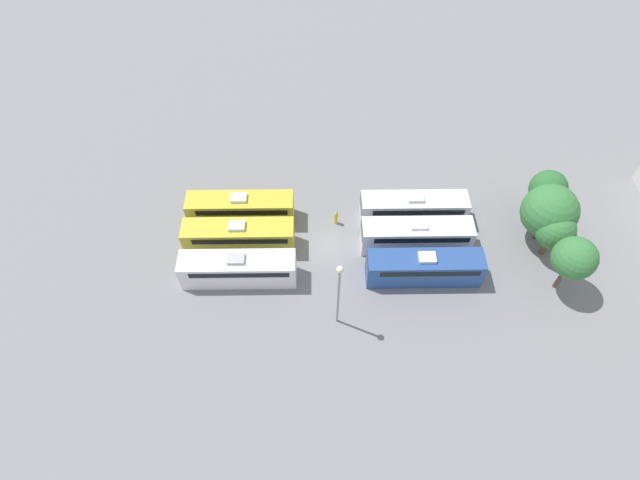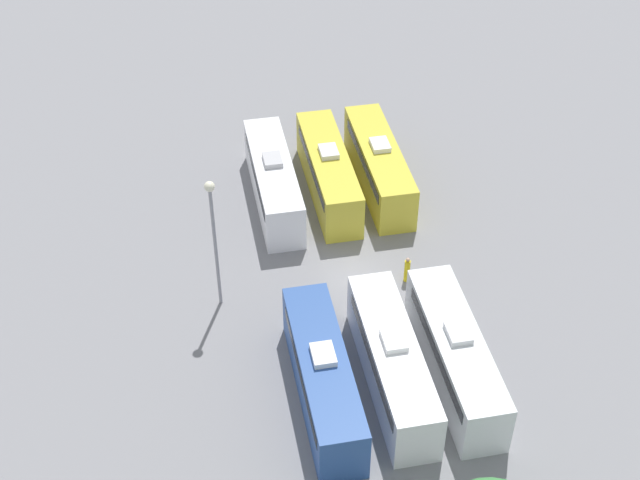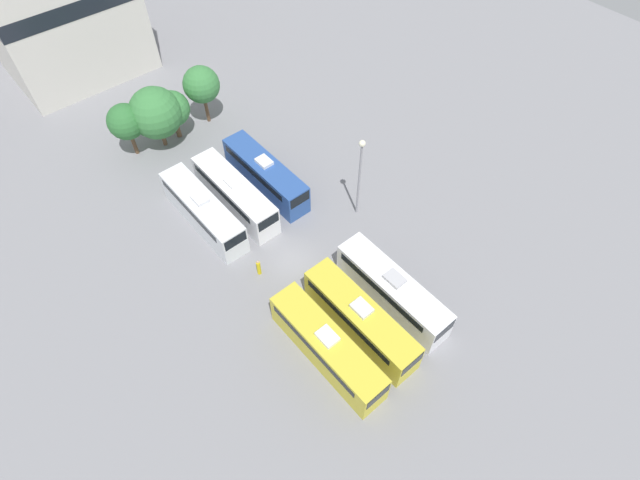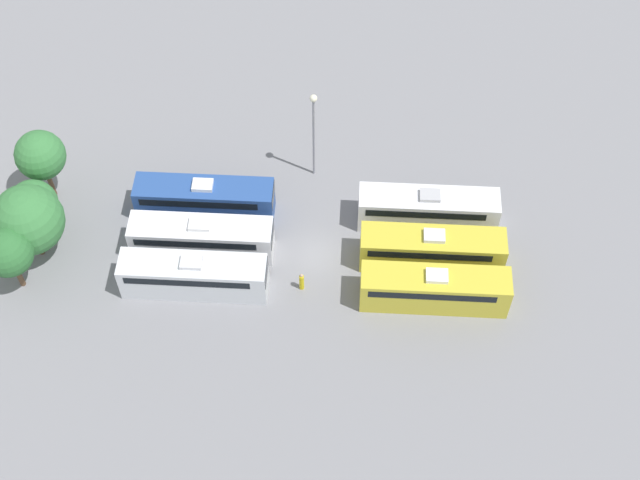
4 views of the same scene
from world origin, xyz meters
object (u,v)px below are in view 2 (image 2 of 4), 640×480
at_px(worker_person, 407,270).
at_px(light_pole, 213,226).
at_px(bus_0, 379,165).
at_px(bus_4, 392,362).
at_px(bus_5, 323,376).
at_px(bus_1, 329,172).
at_px(bus_3, 456,355).
at_px(bus_2, 273,180).

bearing_deg(worker_person, light_pole, -1.31).
xyz_separation_m(bus_0, worker_person, (0.65, 9.89, -0.94)).
relative_size(bus_4, bus_5, 1.00).
bearing_deg(bus_1, bus_3, 100.77).
bearing_deg(light_pole, worker_person, 178.69).
bearing_deg(bus_0, bus_1, 1.80).
bearing_deg(bus_3, bus_0, -90.64).
bearing_deg(bus_4, bus_0, -101.71).
distance_m(bus_0, worker_person, 9.95).
xyz_separation_m(bus_5, worker_person, (-6.89, -8.21, -0.94)).
xyz_separation_m(bus_3, bus_4, (3.49, -0.13, 0.00)).
distance_m(bus_3, light_pole, 15.18).
relative_size(bus_0, bus_2, 1.00).
distance_m(bus_3, bus_5, 7.34).
height_order(bus_5, light_pole, light_pole).
bearing_deg(bus_3, bus_5, 1.02).
distance_m(bus_1, bus_4, 17.72).
bearing_deg(bus_5, bus_2, -90.24).
distance_m(bus_4, light_pole, 12.52).
bearing_deg(worker_person, bus_5, 49.97).
bearing_deg(bus_0, bus_3, 89.36).
bearing_deg(bus_4, bus_5, 3.95).
distance_m(bus_2, light_pole, 11.21).
bearing_deg(bus_5, light_pole, -61.34).
xyz_separation_m(bus_0, bus_2, (7.46, 0.36, 0.00)).
xyz_separation_m(worker_person, light_pole, (11.52, -0.26, 5.15)).
bearing_deg(light_pole, bus_4, 135.93).
bearing_deg(bus_3, bus_2, -67.58).
distance_m(worker_person, light_pole, 12.63).
bearing_deg(bus_0, worker_person, 86.26).
height_order(bus_1, light_pole, light_pole).
relative_size(bus_3, worker_person, 6.03).
bearing_deg(bus_2, bus_1, -176.34).
bearing_deg(bus_4, bus_2, -77.83).
bearing_deg(bus_1, bus_0, -178.20).
relative_size(bus_0, bus_5, 1.00).
relative_size(bus_2, worker_person, 6.03).
relative_size(bus_5, light_pole, 1.22).
distance_m(bus_0, bus_1, 3.60).
bearing_deg(bus_4, worker_person, -111.01).
bearing_deg(bus_2, light_pole, 63.08).
bearing_deg(worker_person, bus_0, -93.74).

